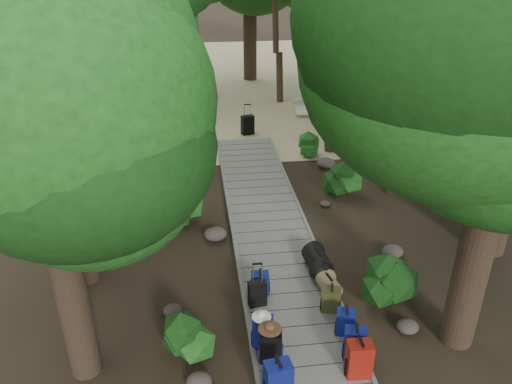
{
  "coord_description": "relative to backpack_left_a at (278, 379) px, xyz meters",
  "views": [
    {
      "loc": [
        -1.76,
        -10.13,
        6.69
      ],
      "look_at": [
        -0.32,
        0.97,
        1.0
      ],
      "focal_mm": 35.0,
      "sensor_mm": 36.0,
      "label": 1
    }
  ],
  "objects": [
    {
      "name": "ground",
      "position": [
        0.69,
        4.57,
        -0.52
      ],
      "size": [
        120.0,
        120.0,
        0.0
      ],
      "primitive_type": "plane",
      "color": "#2E2217",
      "rests_on": "ground"
    },
    {
      "name": "sand_beach",
      "position": [
        0.69,
        20.57,
        -0.51
      ],
      "size": [
        40.0,
        22.0,
        0.02
      ],
      "primitive_type": "cube",
      "color": "#CBBE89",
      "rests_on": "ground"
    },
    {
      "name": "boardwalk",
      "position": [
        0.69,
        5.57,
        -0.46
      ],
      "size": [
        2.0,
        12.0,
        0.12
      ],
      "primitive_type": "cube",
      "color": "slate",
      "rests_on": "ground"
    },
    {
      "name": "backpack_left_a",
      "position": [
        0.0,
        0.0,
        0.0
      ],
      "size": [
        0.47,
        0.36,
        0.8
      ],
      "primitive_type": null,
      "rotation": [
        0.0,
        0.0,
        0.16
      ],
      "color": "navy",
      "rests_on": "boardwalk"
    },
    {
      "name": "backpack_left_b",
      "position": [
        0.02,
        0.81,
        -0.06
      ],
      "size": [
        0.41,
        0.33,
        0.69
      ],
      "primitive_type": null,
      "rotation": [
        0.0,
        0.0,
        -0.18
      ],
      "color": "black",
      "rests_on": "boardwalk"
    },
    {
      "name": "backpack_left_c",
      "position": [
        -0.07,
        1.19,
        -0.06
      ],
      "size": [
        0.41,
        0.33,
        0.68
      ],
      "primitive_type": null,
      "rotation": [
        0.0,
        0.0,
        -0.2
      ],
      "color": "navy",
      "rests_on": "boardwalk"
    },
    {
      "name": "backpack_left_d",
      "position": [
        0.08,
        2.65,
        -0.12
      ],
      "size": [
        0.38,
        0.29,
        0.55
      ],
      "primitive_type": null,
      "rotation": [
        0.0,
        0.0,
        -0.08
      ],
      "color": "navy",
      "rests_on": "boardwalk"
    },
    {
      "name": "backpack_right_a",
      "position": [
        1.42,
        0.31,
        -0.03
      ],
      "size": [
        0.43,
        0.31,
        0.74
      ],
      "primitive_type": null,
      "rotation": [
        0.0,
        0.0,
        -0.05
      ],
      "color": "maroon",
      "rests_on": "boardwalk"
    },
    {
      "name": "backpack_right_b",
      "position": [
        1.47,
        0.69,
        -0.06
      ],
      "size": [
        0.43,
        0.35,
        0.68
      ],
      "primitive_type": null,
      "rotation": [
        0.0,
        0.0,
        -0.27
      ],
      "color": "navy",
      "rests_on": "boardwalk"
    },
    {
      "name": "backpack_right_c",
      "position": [
        1.48,
        1.28,
        -0.11
      ],
      "size": [
        0.4,
        0.34,
        0.58
      ],
      "primitive_type": null,
      "rotation": [
        0.0,
        0.0,
        -0.33
      ],
      "color": "navy",
      "rests_on": "boardwalk"
    },
    {
      "name": "backpack_right_d",
      "position": [
        1.39,
        1.96,
        -0.12
      ],
      "size": [
        0.42,
        0.35,
        0.56
      ],
      "primitive_type": null,
      "rotation": [
        0.0,
        0.0,
        -0.28
      ],
      "color": "#3A3C19",
      "rests_on": "boardwalk"
    },
    {
      "name": "duffel_right_khaki",
      "position": [
        1.49,
        2.5,
        -0.21
      ],
      "size": [
        0.47,
        0.61,
        0.37
      ],
      "primitive_type": null,
      "rotation": [
        0.0,
        0.0,
        0.21
      ],
      "color": "olive",
      "rests_on": "boardwalk"
    },
    {
      "name": "duffel_right_black",
      "position": [
        1.44,
        3.31,
        -0.16
      ],
      "size": [
        0.56,
        0.81,
        0.48
      ],
      "primitive_type": null,
      "rotation": [
        0.0,
        0.0,
        0.1
      ],
      "color": "black",
      "rests_on": "boardwalk"
    },
    {
      "name": "suitcase_on_boardwalk",
      "position": [
        -0.02,
        2.3,
        -0.12
      ],
      "size": [
        0.38,
        0.25,
        0.55
      ],
      "primitive_type": null,
      "rotation": [
        0.0,
        0.0,
        0.17
      ],
      "color": "black",
      "rests_on": "boardwalk"
    },
    {
      "name": "lone_suitcase_on_sand",
      "position": [
        0.93,
        12.36,
        -0.13
      ],
      "size": [
        0.52,
        0.39,
        0.73
      ],
      "primitive_type": null,
      "rotation": [
        0.0,
        0.0,
        0.3
      ],
      "color": "black",
      "rests_on": "sand_beach"
    },
    {
      "name": "hat_brown",
      "position": [
        -0.01,
        0.82,
        0.35
      ],
      "size": [
        0.41,
        0.41,
        0.12
      ],
      "primitive_type": null,
      "color": "#51351E",
      "rests_on": "backpack_left_b"
    },
    {
      "name": "hat_white",
      "position": [
        -0.1,
        1.15,
        0.34
      ],
      "size": [
        0.34,
        0.34,
        0.11
      ],
      "primitive_type": null,
      "color": "silver",
      "rests_on": "backpack_left_c"
    },
    {
      "name": "kayak",
      "position": [
        -1.97,
        14.88,
        -0.35
      ],
      "size": [
        1.47,
        3.11,
        0.3
      ],
      "primitive_type": "ellipsoid",
      "rotation": [
        0.0,
        0.0,
        0.28
      ],
      "color": "#9F320D",
      "rests_on": "sand_beach"
    },
    {
      "name": "sun_lounger",
      "position": [
        3.51,
        14.47,
        -0.22
      ],
      "size": [
        0.84,
        1.8,
        0.56
      ],
      "primitive_type": null,
      "rotation": [
        0.0,
        0.0,
        -0.17
      ],
      "color": "silver",
      "rests_on": "sand_beach"
    },
    {
      "name": "tree_right_a",
      "position": [
        3.54,
        0.98,
        3.71
      ],
      "size": [
        5.07,
        5.07,
        8.45
      ],
      "primitive_type": null,
      "color": "black",
      "rests_on": "ground"
    },
    {
      "name": "tree_right_c",
      "position": [
        4.71,
        7.03,
        3.55
      ],
      "size": [
        4.7,
        4.7,
        8.14
      ],
      "primitive_type": null,
      "color": "black",
      "rests_on": "ground"
    },
    {
      "name": "tree_right_d",
      "position": [
        6.22,
        8.8,
        4.34
      ],
      "size": [
        5.3,
        5.3,
        9.72
      ],
      "primitive_type": null,
      "color": "black",
      "rests_on": "ground"
    },
    {
      "name": "tree_right_e",
      "position": [
        4.79,
        11.42,
        3.66
      ],
      "size": [
        4.65,
        4.65,
        8.36
      ],
      "primitive_type": null,
      "color": "black",
      "rests_on": "ground"
    },
    {
      "name": "tree_right_f",
      "position": [
        7.0,
        14.77,
        3.92
      ],
      "size": [
        4.97,
        4.97,
        8.87
      ],
      "primitive_type": null,
      "color": "black",
      "rests_on": "ground"
    },
    {
      "name": "tree_left_a",
      "position": [
        -3.17,
        1.11,
        3.08
      ],
      "size": [
        4.32,
        4.32,
        7.2
      ],
      "primitive_type": null,
      "color": "black",
      "rests_on": "ground"
    },
    {
      "name": "tree_left_b",
      "position": [
        -3.67,
        3.83,
        4.15
      ],
      "size": [
        5.19,
        5.19,
        9.34
      ],
      "primitive_type": null,
      "color": "black",
      "rests_on": "ground"
    },
    {
      "name": "tree_left_c",
      "position": [
        -3.52,
        7.89,
        3.41
      ],
      "size": [
        4.51,
        4.51,
        7.85
      ],
      "primitive_type": null,
      "color": "black",
      "rests_on": "ground"
    },
    {
      "name": "tree_back_d",
      "position": [
        -5.02,
        19.58,
        3.5
      ],
      "size": [
        4.82,
        4.82,
        8.04
      ],
      "primitive_type": null,
      "color": "black",
      "rests_on": "ground"
    },
    {
      "name": "palm_right_a",
      "position": [
        3.76,
        10.62,
        3.69
      ],
      "size": [
        4.93,
        4.93,
        8.41
      ],
      "primitive_type": null,
      "color": "#164212",
      "rests_on": "ground"
    },
    {
      "name": "palm_right_c",
      "position": [
        3.12,
        16.64,
        2.76
      ],
      "size": [
        4.12,
        4.12,
        6.56
      ],
      "primitive_type": null,
      "color": "#164212",
      "rests_on": "ground"
    },
    {
      "name": "palm_left_a",
      "position": [
        -3.68,
        10.95,
        2.72
      ],
      "size": [
        4.07,
        4.07,
        6.47
      ],
      "primitive_type": null,
      "color": "#164212",
      "rests_on": "ground"
    },
    {
      "name": "rock_left_a",
      "position": [
        -1.24,
        0.48,
        -0.4
      ],
      "size": [
        0.43,
        0.39,
        0.24
      ],
      "primitive_type": null,
      "color": "#4C473F",
      "rests_on": "ground"
    },
    {
      "name": "rock_left_b",
      "position": [
        -1.71,
        2.35,
        -0.41
      ],
      "size": [
        0.39,
        0.35,
        0.21
      ],
      "primitive_type": null,
      "color": "#4C473F",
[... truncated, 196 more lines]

